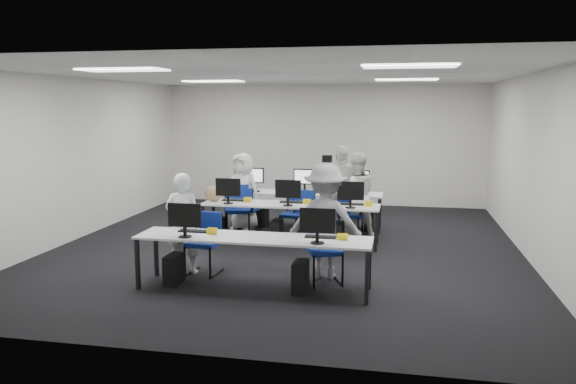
% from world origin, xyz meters
% --- Properties ---
extents(room, '(9.00, 9.02, 3.00)m').
position_xyz_m(room, '(0.00, 0.00, 1.50)').
color(room, black).
rests_on(room, ground).
extents(ceiling_panels, '(5.20, 4.60, 0.02)m').
position_xyz_m(ceiling_panels, '(0.00, 0.00, 2.98)').
color(ceiling_panels, white).
rests_on(ceiling_panels, room).
extents(desk_front, '(3.20, 0.70, 0.73)m').
position_xyz_m(desk_front, '(0.00, -2.40, 0.68)').
color(desk_front, silver).
rests_on(desk_front, ground).
extents(desk_mid, '(3.20, 0.70, 0.73)m').
position_xyz_m(desk_mid, '(0.00, 0.20, 0.68)').
color(desk_mid, silver).
rests_on(desk_mid, ground).
extents(desk_back, '(3.20, 0.70, 0.73)m').
position_xyz_m(desk_back, '(0.00, 1.60, 0.68)').
color(desk_back, silver).
rests_on(desk_back, ground).
extents(equipment_front, '(2.51, 0.41, 1.19)m').
position_xyz_m(equipment_front, '(-0.19, -2.42, 0.36)').
color(equipment_front, '#0D52B3').
rests_on(equipment_front, desk_front).
extents(equipment_mid, '(2.91, 0.41, 1.19)m').
position_xyz_m(equipment_mid, '(-0.19, 0.18, 0.36)').
color(equipment_mid, white).
rests_on(equipment_mid, desk_mid).
extents(equipment_back, '(2.91, 0.41, 1.19)m').
position_xyz_m(equipment_back, '(0.19, 1.62, 0.36)').
color(equipment_back, white).
rests_on(equipment_back, desk_back).
extents(chair_0, '(0.49, 0.52, 0.91)m').
position_xyz_m(chair_0, '(-0.90, -1.84, 0.29)').
color(chair_0, navy).
rests_on(chair_0, ground).
extents(chair_1, '(0.59, 0.61, 0.91)m').
position_xyz_m(chair_1, '(0.91, -1.93, 0.29)').
color(chair_1, navy).
rests_on(chair_1, ground).
extents(chair_2, '(0.60, 0.63, 0.96)m').
position_xyz_m(chair_2, '(-1.12, 0.66, 0.30)').
color(chair_2, navy).
rests_on(chair_2, ground).
extents(chair_3, '(0.47, 0.50, 0.81)m').
position_xyz_m(chair_3, '(-0.06, 0.77, 0.26)').
color(chair_3, navy).
rests_on(chair_3, ground).
extents(chair_4, '(0.55, 0.57, 0.87)m').
position_xyz_m(chair_4, '(1.09, 0.87, 0.27)').
color(chair_4, navy).
rests_on(chair_4, ground).
extents(chair_5, '(0.51, 0.54, 0.88)m').
position_xyz_m(chair_5, '(-1.04, 1.08, 0.28)').
color(chair_5, navy).
rests_on(chair_5, ground).
extents(chair_6, '(0.48, 0.51, 0.88)m').
position_xyz_m(chair_6, '(0.13, 1.07, 0.28)').
color(chair_6, navy).
rests_on(chair_6, ground).
extents(chair_7, '(0.49, 0.52, 0.86)m').
position_xyz_m(chair_7, '(1.01, 1.10, 0.27)').
color(chair_7, navy).
rests_on(chair_7, ground).
extents(handbag, '(0.37, 0.27, 0.28)m').
position_xyz_m(handbag, '(-1.45, 0.23, 0.87)').
color(handbag, '#936C4B').
rests_on(handbag, desk_mid).
extents(student_0, '(0.57, 0.39, 1.51)m').
position_xyz_m(student_0, '(-1.22, -1.84, 0.76)').
color(student_0, beige).
rests_on(student_0, ground).
extents(student_1, '(0.93, 0.82, 1.62)m').
position_xyz_m(student_1, '(1.13, 0.90, 0.81)').
color(student_1, beige).
rests_on(student_1, ground).
extents(student_2, '(0.88, 0.71, 1.55)m').
position_xyz_m(student_2, '(-1.14, 1.12, 0.78)').
color(student_2, beige).
rests_on(student_2, ground).
extents(student_3, '(1.10, 0.75, 1.73)m').
position_xyz_m(student_3, '(0.81, 1.14, 0.87)').
color(student_3, beige).
rests_on(student_3, ground).
extents(photographer, '(1.09, 0.64, 1.67)m').
position_xyz_m(photographer, '(0.89, -1.70, 0.83)').
color(photographer, gray).
rests_on(photographer, ground).
extents(dslr_camera, '(0.14, 0.18, 0.10)m').
position_xyz_m(dslr_camera, '(0.88, -1.52, 1.72)').
color(dslr_camera, black).
rests_on(dslr_camera, photographer).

